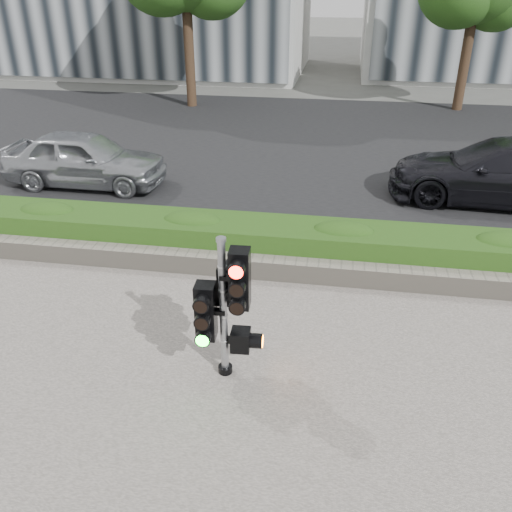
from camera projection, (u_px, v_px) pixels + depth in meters
name	position (u px, v px, depth m)	size (l,w,h in m)	color
ground	(229.00, 343.00, 7.65)	(120.00, 120.00, 0.00)	#51514C
sidewalk	(179.00, 490.00, 5.46)	(16.00, 11.00, 0.03)	#9E9389
road	(297.00, 144.00, 16.37)	(60.00, 13.00, 0.02)	black
curb	(263.00, 241.00, 10.37)	(60.00, 0.25, 0.12)	gray
stone_wall	(252.00, 266.00, 9.22)	(12.00, 0.32, 0.34)	gray
hedge	(258.00, 241.00, 9.70)	(12.00, 1.00, 0.68)	#417223
traffic_signal	(226.00, 301.00, 6.58)	(0.68, 0.50, 1.94)	black
car_silver	(85.00, 159.00, 12.93)	(1.54, 3.83, 1.31)	#A7AAAF
car_dark	(501.00, 172.00, 11.97)	(1.95, 4.81, 1.40)	black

